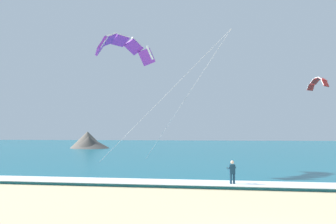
% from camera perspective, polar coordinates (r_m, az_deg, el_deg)
% --- Properties ---
extents(sea, '(200.00, 120.00, 0.20)m').
position_cam_1_polar(sea, '(80.73, 10.03, -5.90)').
color(sea, '#146075').
rests_on(sea, ground).
extents(surf_foam, '(200.00, 2.41, 0.04)m').
position_cam_1_polar(surf_foam, '(21.95, 13.72, -11.90)').
color(surf_foam, white).
rests_on(surf_foam, sea).
extents(surfboard, '(0.75, 1.46, 0.09)m').
position_cam_1_polar(surfboard, '(21.68, 11.02, -12.56)').
color(surfboard, '#239EC6').
rests_on(surfboard, ground).
extents(kitesurfer, '(0.60, 0.60, 1.69)m').
position_cam_1_polar(kitesurfer, '(21.57, 10.98, -10.16)').
color(kitesurfer, '#143347').
rests_on(kitesurfer, ground).
extents(kite_primary, '(10.58, 7.68, 10.62)m').
position_cam_1_polar(kite_primary, '(29.08, -7.67, 11.16)').
color(kite_primary, purple).
extents(kite_distant, '(2.43, 5.98, 2.18)m').
position_cam_1_polar(kite_distant, '(66.87, 24.38, 4.72)').
color(kite_distant, red).
extents(headland_left, '(9.16, 9.17, 3.72)m').
position_cam_1_polar(headland_left, '(72.06, -13.35, -5.04)').
color(headland_left, '#47423D').
rests_on(headland_left, ground).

